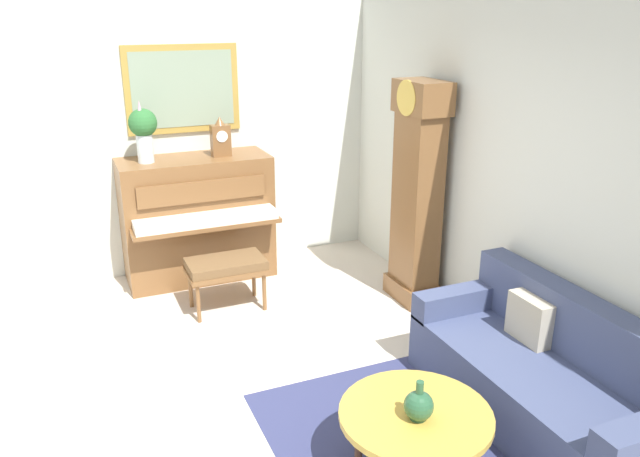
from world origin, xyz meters
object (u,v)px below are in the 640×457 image
(piano_bench, at_px, (226,267))
(coffee_table, at_px, (415,417))
(green_jug, at_px, (419,405))
(flower_vase, at_px, (143,129))
(couch, at_px, (546,378))
(grandfather_clock, at_px, (417,200))
(piano, at_px, (198,218))
(mantel_clock, at_px, (221,138))

(piano_bench, height_order, coffee_table, piano_bench)
(piano_bench, xyz_separation_m, coffee_table, (2.52, 0.43, -0.01))
(piano_bench, bearing_deg, green_jug, 9.15)
(piano_bench, xyz_separation_m, flower_vase, (-0.81, -0.50, 1.14))
(green_jug, bearing_deg, piano_bench, -170.85)
(couch, bearing_deg, piano_bench, -147.99)
(grandfather_clock, height_order, couch, grandfather_clock)
(couch, distance_m, coffee_table, 1.07)
(piano, bearing_deg, piano_bench, 3.98)
(green_jug, bearing_deg, coffee_table, 160.18)
(grandfather_clock, relative_size, green_jug, 8.46)
(piano, bearing_deg, mantel_clock, 89.45)
(piano, xyz_separation_m, flower_vase, (0.00, -0.44, 0.92))
(grandfather_clock, relative_size, flower_vase, 3.50)
(piano_bench, relative_size, mantel_clock, 1.84)
(piano_bench, height_order, couch, couch)
(grandfather_clock, relative_size, couch, 1.07)
(piano_bench, height_order, mantel_clock, mantel_clock)
(couch, bearing_deg, grandfather_clock, 175.23)
(piano, distance_m, grandfather_clock, 2.17)
(piano, bearing_deg, couch, 25.83)
(piano, distance_m, couch, 3.58)
(couch, xyz_separation_m, mantel_clock, (-3.21, -1.28, 1.09))
(grandfather_clock, bearing_deg, green_jug, -30.61)
(coffee_table, bearing_deg, green_jug, -19.82)
(couch, height_order, coffee_table, couch)
(piano_bench, distance_m, coffee_table, 2.55)
(piano, bearing_deg, grandfather_clock, 53.22)
(coffee_table, xyz_separation_m, green_jug, (0.06, -0.02, 0.12))
(grandfather_clock, relative_size, coffee_table, 2.31)
(piano_bench, height_order, grandfather_clock, grandfather_clock)
(piano_bench, bearing_deg, couch, 32.01)
(grandfather_clock, distance_m, flower_vase, 2.58)
(green_jug, bearing_deg, grandfather_clock, 149.39)
(couch, relative_size, flower_vase, 3.28)
(grandfather_clock, distance_m, green_jug, 2.49)
(piano, height_order, grandfather_clock, grandfather_clock)
(piano, relative_size, mantel_clock, 3.79)
(couch, bearing_deg, mantel_clock, -158.21)
(piano_bench, xyz_separation_m, mantel_clock, (-0.81, 0.22, 1.00))
(piano, xyz_separation_m, grandfather_clock, (1.28, 1.72, 0.34))
(grandfather_clock, xyz_separation_m, flower_vase, (-1.28, -2.16, 0.58))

